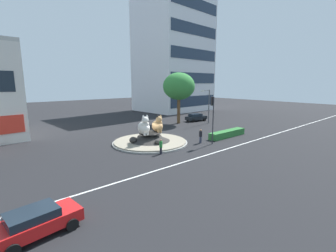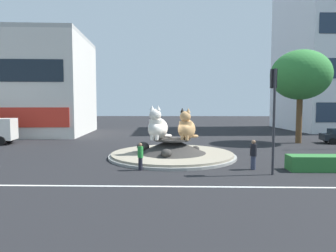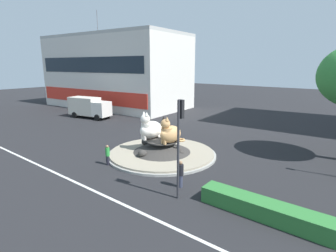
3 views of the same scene
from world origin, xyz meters
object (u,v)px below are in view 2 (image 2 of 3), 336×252
(cat_statue_calico, at_px, (187,128))
(traffic_light_mast, at_px, (274,102))
(cat_statue_white, at_px, (157,127))
(broadleaf_tree_behind_island, at_px, (300,75))
(pedestrian_black_shirt, at_px, (253,154))
(pedestrian_green_shirt, at_px, (140,156))

(cat_statue_calico, bearing_deg, traffic_light_mast, 56.00)
(cat_statue_white, bearing_deg, cat_statue_calico, 106.88)
(broadleaf_tree_behind_island, bearing_deg, pedestrian_black_shirt, -122.37)
(traffic_light_mast, xyz_separation_m, pedestrian_green_shirt, (-7.50, 0.82, -3.17))
(cat_statue_calico, bearing_deg, pedestrian_black_shirt, 58.70)
(broadleaf_tree_behind_island, bearing_deg, traffic_light_mast, -117.69)
(pedestrian_black_shirt, bearing_deg, broadleaf_tree_behind_island, 90.24)
(traffic_light_mast, relative_size, pedestrian_black_shirt, 3.27)
(pedestrian_black_shirt, bearing_deg, cat_statue_calico, 167.88)
(cat_statue_calico, distance_m, pedestrian_green_shirt, 5.28)
(cat_statue_white, distance_m, broadleaf_tree_behind_island, 16.97)
(pedestrian_black_shirt, bearing_deg, cat_statue_white, -179.68)
(traffic_light_mast, height_order, pedestrian_green_shirt, traffic_light_mast)
(cat_statue_calico, height_order, traffic_light_mast, traffic_light_mast)
(cat_statue_white, bearing_deg, pedestrian_black_shirt, 73.36)
(broadleaf_tree_behind_island, height_order, pedestrian_black_shirt, broadleaf_tree_behind_island)
(cat_statue_white, xyz_separation_m, broadleaf_tree_behind_island, (13.87, 8.64, 4.57))
(pedestrian_green_shirt, bearing_deg, broadleaf_tree_behind_island, 66.89)
(cat_statue_white, bearing_deg, broadleaf_tree_behind_island, 137.56)
(broadleaf_tree_behind_island, xyz_separation_m, pedestrian_green_shirt, (-14.64, -12.79, -5.99))
(cat_statue_white, height_order, pedestrian_black_shirt, cat_statue_white)
(cat_statue_calico, height_order, pedestrian_black_shirt, cat_statue_calico)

